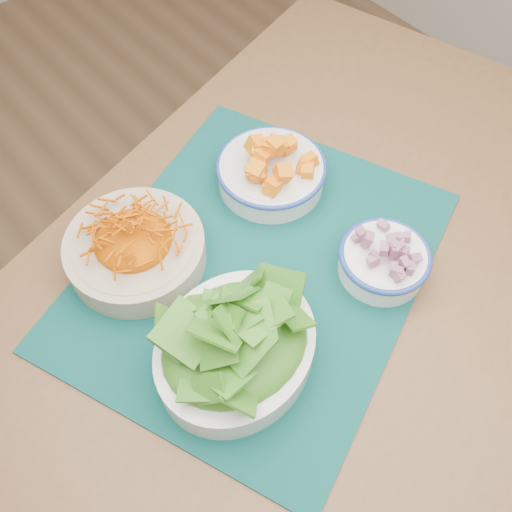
{
  "coord_description": "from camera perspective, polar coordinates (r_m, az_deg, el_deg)",
  "views": [
    {
      "loc": [
        -0.17,
        -0.54,
        1.5
      ],
      "look_at": [
        0.13,
        -0.18,
        0.78
      ],
      "focal_mm": 40.0,
      "sensor_mm": 36.0,
      "label": 1
    }
  ],
  "objects": [
    {
      "name": "ground",
      "position": [
        1.6,
        -7.95,
        -14.13
      ],
      "size": [
        4.0,
        4.0,
        0.0
      ],
      "primitive_type": "plane",
      "color": "#916946",
      "rests_on": "ground"
    },
    {
      "name": "table",
      "position": [
        0.97,
        6.58,
        -4.59
      ],
      "size": [
        1.44,
        1.15,
        0.75
      ],
      "rotation": [
        0.0,
        0.0,
        0.28
      ],
      "color": "brown",
      "rests_on": "ground"
    },
    {
      "name": "placemat",
      "position": [
        0.88,
        0.0,
        -1.15
      ],
      "size": [
        0.71,
        0.65,
        0.0
      ],
      "primitive_type": "cube",
      "rotation": [
        0.0,
        0.0,
        0.38
      ],
      "color": "#042C2B",
      "rests_on": "table"
    },
    {
      "name": "carrot_bowl",
      "position": [
        0.87,
        -12.1,
        1.14
      ],
      "size": [
        0.24,
        0.24,
        0.09
      ],
      "rotation": [
        0.0,
        0.0,
        0.14
      ],
      "color": "#BBAA8B",
      "rests_on": "placemat"
    },
    {
      "name": "squash_bowl",
      "position": [
        0.95,
        1.54,
        8.94
      ],
      "size": [
        0.19,
        0.19,
        0.09
      ],
      "rotation": [
        0.0,
        0.0,
        0.04
      ],
      "color": "silver",
      "rests_on": "placemat"
    },
    {
      "name": "lettuce_bowl",
      "position": [
        0.76,
        -2.09,
        -8.62
      ],
      "size": [
        0.28,
        0.26,
        0.11
      ],
      "rotation": [
        0.0,
        0.0,
        0.25
      ],
      "color": "white",
      "rests_on": "placemat"
    },
    {
      "name": "onion_bowl",
      "position": [
        0.87,
        12.72,
        -0.17
      ],
      "size": [
        0.17,
        0.17,
        0.07
      ],
      "rotation": [
        0.0,
        0.0,
        -0.35
      ],
      "color": "white",
      "rests_on": "placemat"
    }
  ]
}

